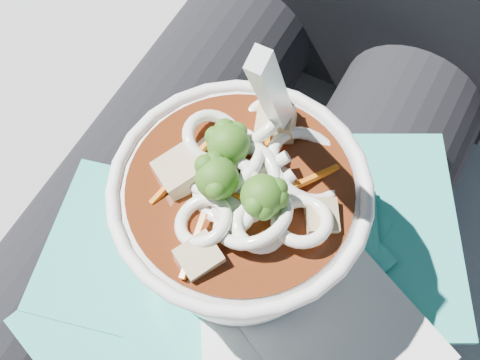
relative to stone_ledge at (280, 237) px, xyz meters
The scene contains 5 objects.
stone_ledge is the anchor object (origin of this frame).
lap 0.32m from the stone_ledge, 90.00° to the right, with size 0.33×0.48×0.14m.
person_body 0.32m from the stone_ledge, 90.00° to the right, with size 0.34×0.94×0.97m.
plastic_bag 0.40m from the stone_ledge, 80.14° to the right, with size 0.33×0.35×0.01m.
udon_bowl 0.46m from the stone_ledge, 79.13° to the right, with size 0.20×0.20×0.21m.
Camera 1 is at (0.13, -0.20, 1.04)m, focal length 50.00 mm.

